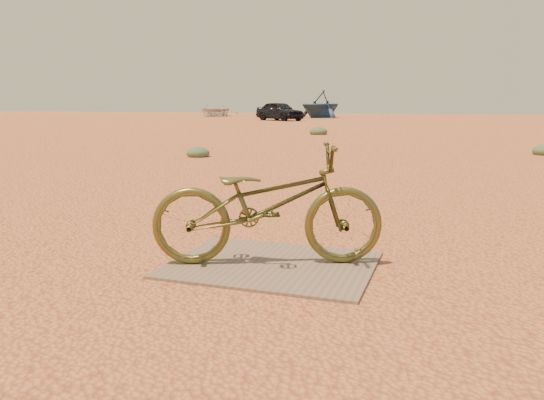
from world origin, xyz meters
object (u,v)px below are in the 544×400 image
(car, at_px, (280,111))
(boat_near_left, at_px, (215,110))
(plywood_board, at_px, (272,264))
(boat_far_left, at_px, (321,104))
(bicycle, at_px, (268,204))

(car, height_order, boat_near_left, car)
(car, bearing_deg, plywood_board, -130.52)
(boat_near_left, height_order, boat_far_left, boat_far_left)
(bicycle, bearing_deg, car, -2.62)
(car, xyz_separation_m, boat_near_left, (-9.55, 9.79, -0.11))
(car, distance_m, boat_near_left, 13.68)
(bicycle, xyz_separation_m, car, (-10.47, 32.49, 0.18))
(car, relative_size, boat_far_left, 0.90)
(bicycle, relative_size, boat_far_left, 0.40)
(plywood_board, bearing_deg, bicycle, 178.98)
(plywood_board, bearing_deg, boat_far_left, 103.14)
(bicycle, distance_m, boat_near_left, 46.78)
(plywood_board, xyz_separation_m, bicycle, (-0.04, 0.00, 0.47))
(plywood_board, relative_size, car, 0.39)
(plywood_board, height_order, car, car)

